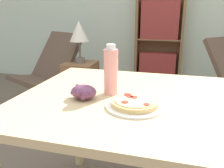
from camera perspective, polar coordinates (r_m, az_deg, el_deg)
dining_table at (r=1.16m, az=10.59°, el=-7.73°), size 1.31×0.94×0.75m
pizza_on_plate at (r=1.01m, az=5.49°, el=-4.76°), size 0.25×0.25×0.04m
grape_bunch at (r=1.10m, az=-6.87°, el=-1.92°), size 0.12×0.11×0.07m
drink_bottle at (r=1.14m, az=-0.27°, el=3.12°), size 0.07×0.07×0.24m
lounge_chair_near at (r=2.96m, az=-15.29°, el=-0.12°), size 0.83×0.94×0.88m
bookshelf at (r=3.54m, az=11.19°, el=9.52°), size 0.67×0.24×1.48m
side_table at (r=2.78m, az=-7.41°, el=-0.69°), size 0.34×0.34×0.58m
table_lamp at (r=2.65m, az=-7.93°, el=12.01°), size 0.21×0.21×0.46m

